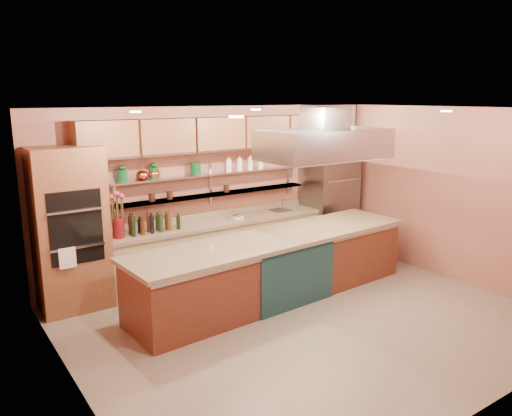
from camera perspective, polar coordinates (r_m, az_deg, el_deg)
floor at (r=6.97m, az=5.73°, el=-12.61°), size 6.00×5.00×0.02m
ceiling at (r=6.31m, az=6.30°, el=11.16°), size 6.00×5.00×0.02m
wall_back at (r=8.50m, az=-5.01°, el=2.06°), size 6.00×0.04×2.80m
wall_front at (r=4.96m, az=25.25°, el=-6.89°), size 6.00×0.04×2.80m
wall_left at (r=5.14m, az=-20.47°, el=-5.78°), size 0.04×5.00×2.80m
wall_right at (r=8.71m, az=21.19°, el=1.50°), size 0.04×5.00×2.80m
oven_stack at (r=7.38m, az=-20.46°, el=-2.34°), size 0.95×0.64×2.30m
refrigerator at (r=9.66m, az=8.32°, el=1.13°), size 0.95×0.72×2.10m
back_counter at (r=8.45m, az=-4.17°, el=-4.53°), size 3.84×0.64×0.93m
wall_shelf_lower at (r=8.38m, az=-4.86°, el=1.55°), size 3.60×0.26×0.03m
wall_shelf_upper at (r=8.32m, az=-4.90°, el=3.92°), size 3.60×0.26×0.03m
upper_cabinets at (r=8.23m, az=-4.51°, el=8.39°), size 4.60×0.36×0.55m
range_hood at (r=7.66m, az=7.85°, el=7.25°), size 2.00×1.00×0.45m
ceiling_downlights at (r=6.46m, az=5.11°, el=10.96°), size 4.00×2.80×0.02m
island at (r=7.48m, az=2.30°, el=-6.75°), size 4.58×1.25×0.95m
flower_vase at (r=7.55m, az=-15.43°, el=-2.21°), size 0.17×0.17×0.30m
oil_bottle_cluster at (r=7.74m, az=-11.47°, el=-1.73°), size 0.87×0.33×0.27m
kitchen_scale at (r=8.44m, az=-2.15°, el=-0.91°), size 0.18×0.14×0.10m
bar_faucet at (r=9.09m, az=3.04°, el=0.39°), size 0.04×0.04×0.20m
copper_kettle at (r=7.77m, az=-12.90°, el=3.68°), size 0.21×0.21×0.14m
green_canister at (r=8.15m, az=-6.91°, el=4.50°), size 0.19×0.19×0.20m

